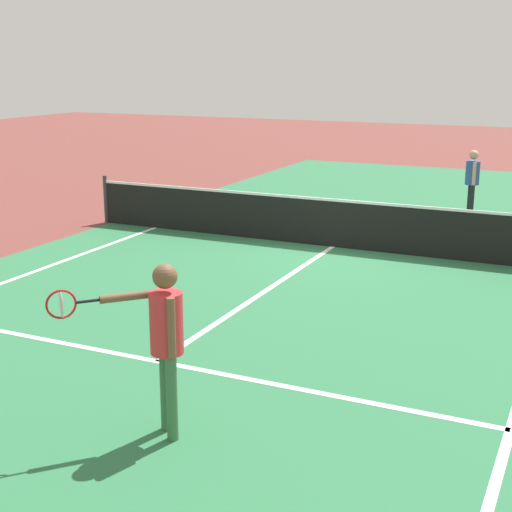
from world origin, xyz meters
TOP-DOWN VIEW (x-y plane):
  - ground_plane at (0.00, 0.00)m, footprint 60.00×60.00m
  - court_surface_inbounds at (0.00, 0.00)m, footprint 10.62×24.40m
  - line_service_near at (0.00, -6.40)m, footprint 8.22×0.10m
  - line_center_service at (0.00, -3.20)m, footprint 0.10×6.40m
  - net at (0.00, 0.00)m, footprint 10.92×0.09m
  - player_near at (1.06, -7.92)m, footprint 1.03×0.84m
  - player_far at (1.95, 4.10)m, footprint 0.32×0.40m

SIDE VIEW (x-z plane):
  - ground_plane at x=0.00m, z-range 0.00..0.00m
  - court_surface_inbounds at x=0.00m, z-range 0.00..0.00m
  - line_service_near at x=0.00m, z-range 0.00..0.01m
  - line_center_service at x=0.00m, z-range 0.00..0.01m
  - net at x=0.00m, z-range -0.04..1.03m
  - player_far at x=1.95m, z-range 0.17..1.74m
  - player_near at x=1.06m, z-range 0.22..1.95m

